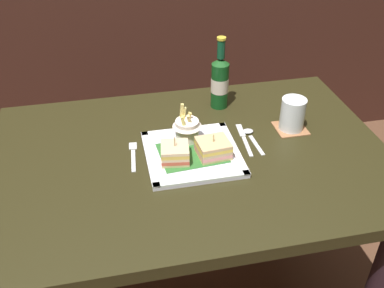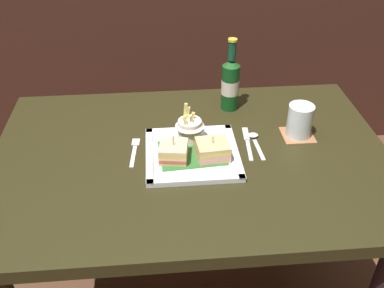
{
  "view_description": "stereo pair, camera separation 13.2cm",
  "coord_description": "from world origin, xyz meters",
  "views": [
    {
      "loc": [
        -0.23,
        -1.07,
        1.55
      ],
      "look_at": [
        0.0,
        -0.01,
        0.79
      ],
      "focal_mm": 41.44,
      "sensor_mm": 36.0,
      "label": 1
    },
    {
      "loc": [
        -0.09,
        -1.09,
        1.55
      ],
      "look_at": [
        0.0,
        -0.01,
        0.79
      ],
      "focal_mm": 41.44,
      "sensor_mm": 36.0,
      "label": 2
    }
  ],
  "objects": [
    {
      "name": "dining_table",
      "position": [
        0.0,
        0.0,
        0.62
      ],
      "size": [
        1.21,
        0.82,
        0.75
      ],
      "color": "black",
      "rests_on": "ground_plane"
    },
    {
      "name": "square_plate",
      "position": [
        0.0,
        -0.01,
        0.76
      ],
      "size": [
        0.28,
        0.28,
        0.02
      ],
      "color": "silver",
      "rests_on": "dining_table"
    },
    {
      "name": "sandwich_half_left",
      "position": [
        -0.06,
        -0.03,
        0.79
      ],
      "size": [
        0.09,
        0.09,
        0.08
      ],
      "color": "#D5BB80",
      "rests_on": "square_plate"
    },
    {
      "name": "sandwich_half_right",
      "position": [
        0.06,
        -0.03,
        0.79
      ],
      "size": [
        0.1,
        0.09,
        0.07
      ],
      "color": "tan",
      "rests_on": "square_plate"
    },
    {
      "name": "fries_cup",
      "position": [
        -0.0,
        0.06,
        0.81
      ],
      "size": [
        0.09,
        0.09,
        0.12
      ],
      "color": "white",
      "rests_on": "square_plate"
    },
    {
      "name": "beer_bottle",
      "position": [
        0.16,
        0.27,
        0.85
      ],
      "size": [
        0.06,
        0.06,
        0.26
      ],
      "color": "#104519",
      "rests_on": "dining_table"
    },
    {
      "name": "drink_coaster",
      "position": [
        0.35,
        0.07,
        0.75
      ],
      "size": [
        0.1,
        0.1,
        0.0
      ],
      "primitive_type": "cube",
      "color": "#9F6742",
      "rests_on": "dining_table"
    },
    {
      "name": "water_glass",
      "position": [
        0.35,
        0.07,
        0.8
      ],
      "size": [
        0.08,
        0.08,
        0.11
      ],
      "color": "silver",
      "rests_on": "dining_table"
    },
    {
      "name": "fork",
      "position": [
        -0.17,
        0.03,
        0.75
      ],
      "size": [
        0.03,
        0.14,
        0.0
      ],
      "color": "silver",
      "rests_on": "dining_table"
    },
    {
      "name": "knife",
      "position": [
        0.18,
        0.05,
        0.75
      ],
      "size": [
        0.03,
        0.18,
        0.0
      ],
      "color": "silver",
      "rests_on": "dining_table"
    },
    {
      "name": "spoon",
      "position": [
        0.21,
        0.06,
        0.76
      ],
      "size": [
        0.04,
        0.14,
        0.01
      ],
      "color": "silver",
      "rests_on": "dining_table"
    }
  ]
}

